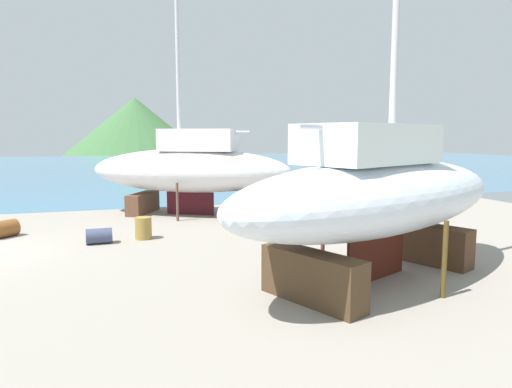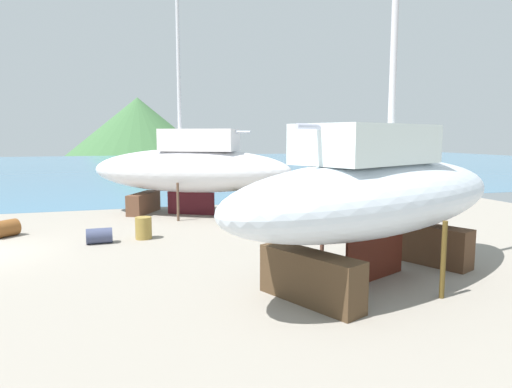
% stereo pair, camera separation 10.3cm
% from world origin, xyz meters
% --- Properties ---
extents(sea_water, '(156.33, 69.25, 0.01)m').
position_xyz_m(sea_water, '(0.00, 43.26, 0.00)').
color(sea_water, teal).
rests_on(sea_water, ground).
extents(headland_hill, '(84.12, 84.12, 34.47)m').
position_xyz_m(headland_hill, '(11.42, 151.86, 0.00)').
color(headland_hill, '#3F6B3D').
rests_on(headland_hill, ground).
extents(sailboat_large_starboard, '(10.25, 7.45, 15.81)m').
position_xyz_m(sailboat_large_starboard, '(7.95, 5.84, 2.26)').
color(sailboat_large_starboard, brown).
rests_on(sailboat_large_starboard, ground).
extents(sailboat_mid_port, '(10.77, 7.34, 14.57)m').
position_xyz_m(sailboat_mid_port, '(11.05, -5.85, 2.32)').
color(sailboat_mid_port, '#4B3120').
rests_on(sailboat_mid_port, ground).
extents(worker, '(0.42, 0.50, 1.68)m').
position_xyz_m(worker, '(13.71, 3.24, 0.87)').
color(worker, maroon).
rests_on(worker, ground).
extents(barrel_ochre, '(0.92, 0.60, 0.55)m').
position_xyz_m(barrel_ochre, '(3.84, 0.69, 0.28)').
color(barrel_ochre, '#3C4362').
rests_on(barrel_ochre, ground).
extents(barrel_rust_near, '(0.84, 0.84, 0.82)m').
position_xyz_m(barrel_rust_near, '(14.83, 2.70, 0.41)').
color(barrel_rust_near, black).
rests_on(barrel_rust_near, ground).
extents(barrel_rust_far, '(0.75, 0.75, 0.83)m').
position_xyz_m(barrel_rust_far, '(5.40, 1.01, 0.41)').
color(barrel_rust_far, olive).
rests_on(barrel_rust_far, ground).
extents(barrel_tipped_right, '(1.13, 1.13, 0.65)m').
position_xyz_m(barrel_tipped_right, '(0.34, 2.85, 0.32)').
color(barrel_tipped_right, brown).
rests_on(barrel_tipped_right, ground).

